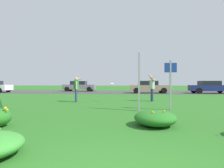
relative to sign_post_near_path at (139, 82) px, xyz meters
name	(u,v)px	position (x,y,z in m)	size (l,w,h in m)	color
ground_plane	(122,101)	(-0.84, 4.78, -1.31)	(120.00, 120.00, 0.00)	#26601E
highway_strip	(123,92)	(-0.84, 16.18, -1.31)	(120.00, 8.47, 0.01)	#38383A
highway_center_stripe	(123,92)	(-0.84, 16.18, -1.30)	(120.00, 0.16, 0.00)	yellow
daylily_clump_front_right	(155,118)	(0.27, -2.90, -1.08)	(1.24, 1.34, 0.50)	#23661E
sign_post_near_path	(139,82)	(0.00, 0.00, 0.00)	(0.07, 0.10, 2.62)	#93969B
sign_post_by_roadside	(170,80)	(1.47, 0.36, 0.10)	(0.56, 0.10, 2.32)	#93969B
person_thrower_green_shirt	(76,87)	(-3.81, 3.62, -0.35)	(0.55, 0.54, 1.62)	#287038
person_catcher_red_cap_gray_shirt	(152,86)	(1.20, 4.46, -0.30)	(0.48, 0.54, 1.82)	#B2B2B7
frisbee_pale_blue	(112,84)	(-1.48, 3.82, -0.11)	(0.24, 0.23, 0.10)	#ADD6E5
car_gray_center_left	(79,86)	(-7.13, 18.08, -0.57)	(4.50, 2.00, 1.45)	slate
car_tan_center_right	(149,87)	(2.21, 14.27, -0.57)	(4.50, 2.00, 1.45)	#937F60
car_navy_rightmost	(210,87)	(9.21, 14.27, -0.57)	(4.50, 2.00, 1.45)	navy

